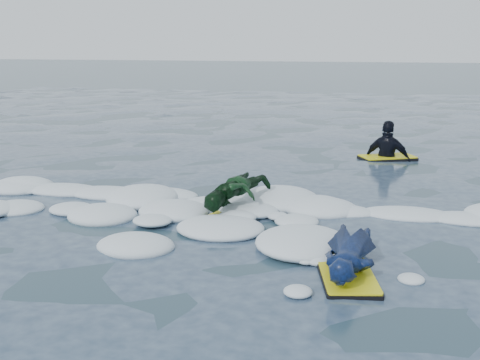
# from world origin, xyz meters

# --- Properties ---
(ground) EXTENTS (120.00, 120.00, 0.00)m
(ground) POSITION_xyz_m (0.00, 0.00, 0.00)
(ground) COLOR #19333C
(ground) RESTS_ON ground
(foam_band) EXTENTS (12.00, 3.10, 0.30)m
(foam_band) POSITION_xyz_m (0.00, 1.03, 0.00)
(foam_band) COLOR white
(foam_band) RESTS_ON ground
(prone_woman_unit) EXTENTS (0.74, 1.55, 0.38)m
(prone_woman_unit) POSITION_xyz_m (2.01, -0.77, 0.20)
(prone_woman_unit) COLOR black
(prone_woman_unit) RESTS_ON ground
(prone_child_unit) EXTENTS (1.02, 1.46, 0.52)m
(prone_child_unit) POSITION_xyz_m (0.35, 1.14, 0.27)
(prone_child_unit) COLOR black
(prone_child_unit) RESTS_ON ground
(waiting_rider_unit) EXTENTS (1.26, 1.03, 1.65)m
(waiting_rider_unit) POSITION_xyz_m (2.45, 5.58, -0.02)
(waiting_rider_unit) COLOR black
(waiting_rider_unit) RESTS_ON ground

